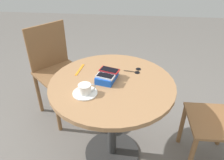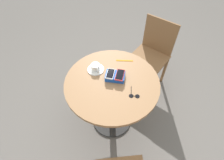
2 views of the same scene
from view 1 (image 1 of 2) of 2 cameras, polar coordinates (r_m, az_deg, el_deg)
The scene contains 10 objects.
ground_plane at distance 1.96m, azimuth 0.00°, elevation -18.35°, with size 8.00×8.00×0.00m, color slate.
round_table at distance 1.56m, azimuth 0.00°, elevation -5.25°, with size 0.85×0.85×0.71m.
phone_box at distance 1.49m, azimuth -1.33°, elevation 0.86°, with size 0.19×0.15×0.05m.
phone_red at distance 1.51m, azimuth -0.69°, elevation 2.60°, with size 0.11×0.15×0.01m.
phone_white at distance 1.44m, azimuth -1.75°, elevation 1.02°, with size 0.09×0.13×0.01m.
saucer at distance 1.38m, azimuth -7.04°, elevation -3.40°, with size 0.16×0.16×0.01m, color white.
coffee_cup at distance 1.36m, azimuth -7.03°, elevation -2.21°, with size 0.08×0.11×0.06m.
lanyard_strap at distance 1.63m, azimuth -8.42°, elevation 2.69°, with size 0.17×0.02×0.00m, color orange.
sunglasses at distance 1.61m, azimuth 6.48°, elevation 2.41°, with size 0.09×0.13×0.01m.
chair_far_side at distance 2.16m, azimuth -14.07°, elevation 2.49°, with size 0.59×0.59×0.89m.
Camera 1 is at (1.22, 0.12, 1.53)m, focal length 35.00 mm.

